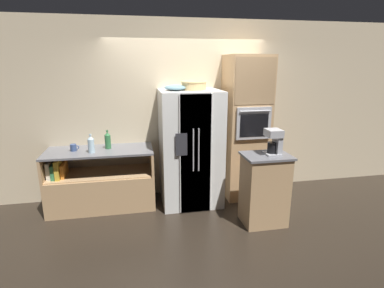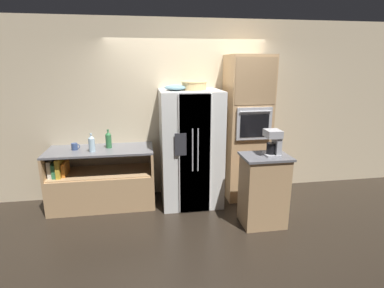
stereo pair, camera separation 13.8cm
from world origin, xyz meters
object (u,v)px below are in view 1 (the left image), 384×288
Objects in this scene: fruit_bowl at (175,88)px; bottle_tall at (108,140)px; wicker_basket at (194,85)px; bottle_short at (91,144)px; coffee_maker at (275,141)px; wall_oven at (245,128)px; mug at (74,148)px; refrigerator at (190,148)px.

fruit_bowl is 1.27m from bottle_tall.
fruit_bowl is 1.12× the size of bottle_tall.
bottle_tall is at bearing 176.06° from wicker_basket.
wicker_basket is at bearing 3.14° from bottle_short.
wicker_basket is 1.40× the size of bottle_short.
fruit_bowl is at bearing 143.84° from coffee_maker.
wall_oven is at bearing -1.19° from bottle_tall.
coffee_maker is (0.04, -0.95, 0.03)m from wall_oven.
mug is (-1.77, 0.05, -0.87)m from wicker_basket.
bottle_tall is (-1.23, 0.13, 0.15)m from refrigerator.
bottle_tall is 2.39m from coffee_maker.
coffee_maker reaches higher than bottle_short.
wicker_basket is (-0.85, -0.04, 0.69)m from wall_oven.
refrigerator is at bearing -3.29° from mug.
bottle_short is at bearing 161.02° from coffee_maker.
bottle_tall is at bearing 38.27° from bottle_short.
refrigerator is 1.71m from mug.
mug is (-1.49, 0.10, -0.85)m from fruit_bowl.
wall_oven is 1.32m from fruit_bowl.
wall_oven is 18.22× the size of mug.
coffee_maker is at bearing -87.69° from wall_oven.
wall_oven is at bearing -0.21° from mug.
coffee_maker is (0.95, -0.86, 0.29)m from refrigerator.
wicker_basket reaches higher than coffee_maker.
refrigerator is 6.27× the size of bottle_tall.
wall_oven is 8.37× the size of bottle_short.
bottle_short is at bearing -176.86° from wicker_basket.
wicker_basket reaches higher than refrigerator.
wicker_basket is 1.21× the size of fruit_bowl.
coffee_maker is (2.39, -0.82, 0.14)m from bottle_short.
bottle_tall reaches higher than mug.
bottle_tall is at bearing 173.78° from refrigerator.
wall_oven reaches higher than bottle_short.
bottle_short is (-0.22, -0.17, -0.00)m from bottle_tall.
wall_oven is 2.14m from bottle_tall.
refrigerator is 5.61× the size of fruit_bowl.
bottle_short is at bearing -178.41° from fruit_bowl.
wall_oven is at bearing 92.31° from coffee_maker.
refrigerator is 0.95m from fruit_bowl.
wicker_basket is at bearing 134.41° from coffee_maker.
fruit_bowl is (-0.29, -0.05, -0.03)m from wicker_basket.
bottle_short is (-1.50, -0.08, -0.80)m from wicker_basket.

